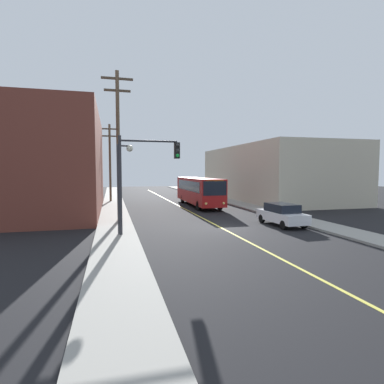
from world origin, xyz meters
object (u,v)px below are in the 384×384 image
(traffic_signal_left_corner, at_px, (146,166))
(street_lamp_left, at_px, (122,176))
(utility_pole_near, at_px, (118,140))
(utility_pole_mid, at_px, (110,159))
(parked_car_white, at_px, (282,214))
(city_bus, at_px, (199,190))

(traffic_signal_left_corner, height_order, street_lamp_left, traffic_signal_left_corner)
(utility_pole_near, distance_m, utility_pole_mid, 16.24)
(parked_car_white, height_order, street_lamp_left, street_lamp_left)
(city_bus, height_order, traffic_signal_left_corner, traffic_signal_left_corner)
(utility_pole_near, height_order, traffic_signal_left_corner, utility_pole_near)
(city_bus, relative_size, traffic_signal_left_corner, 2.03)
(traffic_signal_left_corner, bearing_deg, utility_pole_near, 104.59)
(city_bus, distance_m, traffic_signal_left_corner, 16.97)
(utility_pole_near, height_order, utility_pole_mid, utility_pole_near)
(utility_pole_near, bearing_deg, street_lamp_left, -89.14)
(utility_pole_mid, height_order, street_lamp_left, utility_pole_mid)
(street_lamp_left, bearing_deg, traffic_signal_left_corner, -10.92)
(utility_pole_mid, relative_size, street_lamp_left, 1.78)
(utility_pole_near, bearing_deg, city_bus, 45.31)
(city_bus, height_order, utility_pole_mid, utility_pole_mid)
(city_bus, relative_size, utility_pole_near, 1.06)
(parked_car_white, bearing_deg, utility_pole_mid, 120.43)
(parked_car_white, height_order, utility_pole_mid, utility_pole_mid)
(city_bus, xyz_separation_m, utility_pole_near, (-9.11, -9.21, 4.63))
(parked_car_white, bearing_deg, street_lamp_left, -175.89)
(parked_car_white, distance_m, street_lamp_left, 11.87)
(traffic_signal_left_corner, bearing_deg, parked_car_white, 6.23)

